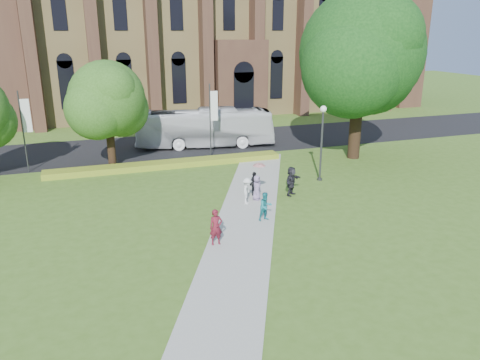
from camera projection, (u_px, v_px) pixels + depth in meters
name	position (u px, v px, depth m)	size (l,w,h in m)	color
ground	(251.00, 230.00, 24.67)	(160.00, 160.00, 0.00)	#43641E
road	(176.00, 145.00, 42.68)	(160.00, 10.00, 0.02)	black
footpath	(245.00, 222.00, 25.57)	(3.20, 30.00, 0.04)	#B2B2A8
flower_hedge	(168.00, 164.00, 35.88)	(18.00, 1.40, 0.45)	gold
cathedral	(218.00, 6.00, 59.56)	(52.60, 18.25, 28.00)	brown
streetlamp	(322.00, 134.00, 31.83)	(0.44, 0.44, 5.24)	#38383D
large_tree	(361.00, 53.00, 36.03)	(9.60, 9.60, 13.20)	#332114
street_tree_1	(107.00, 99.00, 34.28)	(5.60, 5.60, 8.05)	#332114
banner_pole_0	(211.00, 116.00, 37.98)	(0.70, 0.10, 6.00)	#38383D
banner_pole_1	(24.00, 127.00, 33.66)	(0.70, 0.10, 6.00)	#38383D
tour_coach	(205.00, 128.00, 41.78)	(2.87, 12.26, 3.41)	silver
pedestrian_0	(216.00, 227.00, 22.68)	(0.66, 0.43, 1.80)	maroon
pedestrian_1	(266.00, 206.00, 25.60)	(0.78, 0.61, 1.61)	#1A7983
pedestrian_2	(247.00, 191.00, 28.07)	(1.05, 0.60, 1.62)	silver
pedestrian_3	(254.00, 184.00, 29.51)	(0.90, 0.38, 1.54)	black
pedestrian_4	(257.00, 188.00, 28.75)	(0.76, 0.49, 1.55)	gray
pedestrian_5	(291.00, 181.00, 29.50)	(1.73, 0.55, 1.87)	#24232A
parasol	(259.00, 170.00, 28.55)	(0.76, 0.76, 0.67)	beige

